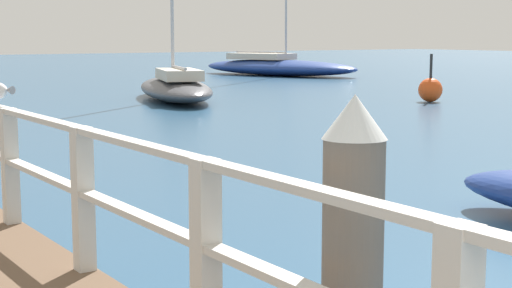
# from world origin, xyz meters

# --- Properties ---
(dock_piling_near) EXTENTS (0.29, 0.29, 1.68)m
(dock_piling_near) POSITION_xyz_m (1.48, 3.36, 0.85)
(dock_piling_near) COLOR #6B6056
(dock_piling_near) RESTS_ON ground_plane
(boat_1) EXTENTS (5.38, 9.22, 11.32)m
(boat_1) POSITION_xyz_m (21.31, 31.63, 0.45)
(boat_1) COLOR navy
(boat_1) RESTS_ON ground_plane
(boat_2) EXTENTS (3.95, 6.81, 6.56)m
(boat_2) POSITION_xyz_m (10.29, 21.48, 0.39)
(boat_2) COLOR #4C4C51
(boat_2) RESTS_ON ground_plane
(channel_buoy) EXTENTS (0.70, 0.70, 1.40)m
(channel_buoy) POSITION_xyz_m (16.20, 16.81, 0.36)
(channel_buoy) COLOR #E54C19
(channel_buoy) RESTS_ON ground_plane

